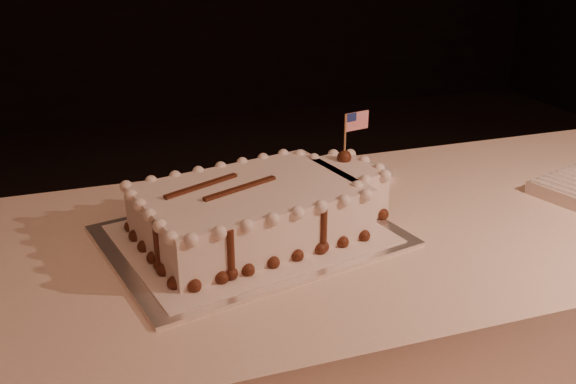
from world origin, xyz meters
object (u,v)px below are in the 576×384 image
object	(u,v)px
cake_board	(251,236)
sheet_cake	(263,207)
side_plate	(361,174)
banquet_table	(339,372)

from	to	relation	value
cake_board	sheet_cake	world-z (taller)	sheet_cake
cake_board	sheet_cake	distance (m)	0.06
cake_board	side_plate	distance (m)	0.42
sheet_cake	side_plate	bearing A→B (deg)	34.82
cake_board	side_plate	xyz separation A→B (m)	(0.35, 0.23, 0.00)
banquet_table	sheet_cake	bearing A→B (deg)	170.97
banquet_table	cake_board	xyz separation A→B (m)	(-0.20, 0.02, 0.38)
banquet_table	side_plate	xyz separation A→B (m)	(0.15, 0.25, 0.38)
banquet_table	cake_board	bearing A→B (deg)	174.15
banquet_table	cake_board	distance (m)	0.43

